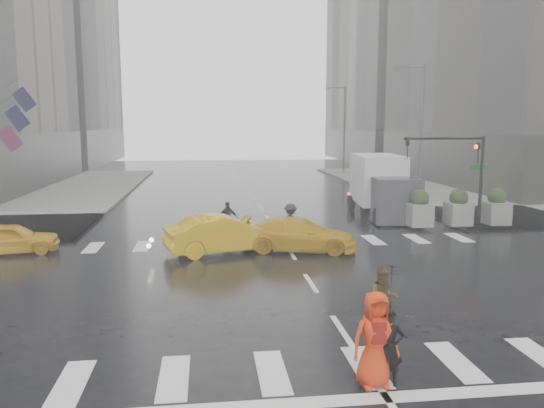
{
  "coord_description": "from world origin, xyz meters",
  "views": [
    {
      "loc": [
        -3.26,
        -16.22,
        5.07
      ],
      "look_at": [
        -1.01,
        2.0,
        2.3
      ],
      "focal_mm": 35.0,
      "sensor_mm": 36.0,
      "label": 1
    }
  ],
  "objects": [
    {
      "name": "ground",
      "position": [
        0.0,
        0.0,
        0.0
      ],
      "size": [
        120.0,
        120.0,
        0.0
      ],
      "primitive_type": "plane",
      "color": "black",
      "rests_on": "ground"
    },
    {
      "name": "sidewalk_ne",
      "position": [
        19.5,
        17.5,
        0.07
      ],
      "size": [
        35.0,
        35.0,
        0.15
      ],
      "primitive_type": "cube",
      "color": "slate",
      "rests_on": "ground"
    },
    {
      "name": "building_ne_far",
      "position": [
        29.0,
        56.0,
        16.27
      ],
      "size": [
        26.05,
        26.05,
        36.0
      ],
      "color": "gray",
      "rests_on": "ground"
    },
    {
      "name": "road_markings",
      "position": [
        0.0,
        0.0,
        0.01
      ],
      "size": [
        18.0,
        48.0,
        0.01
      ],
      "primitive_type": null,
      "color": "silver",
      "rests_on": "ground"
    },
    {
      "name": "traffic_signal_pole",
      "position": [
        9.01,
        8.01,
        3.22
      ],
      "size": [
        4.45,
        0.42,
        4.5
      ],
      "color": "black",
      "rests_on": "ground"
    },
    {
      "name": "street_lamp_near",
      "position": [
        10.87,
        18.0,
        4.95
      ],
      "size": [
        2.15,
        0.22,
        9.0
      ],
      "color": "#59595B",
      "rests_on": "ground"
    },
    {
      "name": "street_lamp_far",
      "position": [
        10.87,
        38.0,
        4.95
      ],
      "size": [
        2.15,
        0.22,
        9.0
      ],
      "color": "#59595B",
      "rests_on": "ground"
    },
    {
      "name": "planter_west",
      "position": [
        7.0,
        8.2,
        0.98
      ],
      "size": [
        1.1,
        1.1,
        1.8
      ],
      "color": "slate",
      "rests_on": "ground"
    },
    {
      "name": "planter_mid",
      "position": [
        9.0,
        8.2,
        0.98
      ],
      "size": [
        1.1,
        1.1,
        1.8
      ],
      "color": "slate",
      "rests_on": "ground"
    },
    {
      "name": "planter_east",
      "position": [
        11.0,
        8.2,
        0.98
      ],
      "size": [
        1.1,
        1.1,
        1.8
      ],
      "color": "slate",
      "rests_on": "ground"
    },
    {
      "name": "flag_cluster",
      "position": [
        -15.08,
        18.5,
        5.64
      ],
      "size": [
        2.87,
        3.06,
        4.69
      ],
      "color": "#59595B",
      "rests_on": "ground"
    },
    {
      "name": "pedestrian_black",
      "position": [
        0.2,
        -6.8,
        1.65
      ],
      "size": [
        1.21,
        1.22,
        2.43
      ],
      "rotation": [
        0.0,
        0.0,
        -0.31
      ],
      "color": "black",
      "rests_on": "ground"
    },
    {
      "name": "pedestrian_brown",
      "position": [
        1.04,
        -4.0,
        0.78
      ],
      "size": [
        0.82,
        0.67,
        1.56
      ],
      "primitive_type": "imported",
      "rotation": [
        0.0,
        0.0,
        -0.1
      ],
      "color": "#4D3A1B",
      "rests_on": "ground"
    },
    {
      "name": "pedestrian_orange",
      "position": [
        -0.08,
        -6.8,
        0.95
      ],
      "size": [
        0.96,
        0.65,
        1.9
      ],
      "rotation": [
        0.0,
        0.0,
        0.05
      ],
      "color": "red",
      "rests_on": "ground"
    },
    {
      "name": "pedestrian_far_a",
      "position": [
        -2.34,
        7.81,
        0.78
      ],
      "size": [
        0.95,
        0.63,
        1.56
      ],
      "primitive_type": "imported",
      "rotation": [
        0.0,
        0.0,
        3.07
      ],
      "color": "black",
      "rests_on": "ground"
    },
    {
      "name": "pedestrian_far_b",
      "position": [
        0.28,
        5.94,
        0.85
      ],
      "size": [
        1.25,
        0.96,
        1.7
      ],
      "primitive_type": "imported",
      "rotation": [
        0.0,
        0.0,
        2.78
      ],
      "color": "black",
      "rests_on": "ground"
    },
    {
      "name": "taxi_front",
      "position": [
        -10.99,
        5.34,
        0.61
      ],
      "size": [
        3.78,
        2.03,
        1.22
      ],
      "primitive_type": "imported",
      "rotation": [
        0.0,
        0.0,
        1.74
      ],
      "color": "#DDA10B",
      "rests_on": "ground"
    },
    {
      "name": "taxi_mid",
      "position": [
        -2.63,
        4.46,
        0.76
      ],
      "size": [
        4.87,
        2.78,
        1.52
      ],
      "primitive_type": "imported",
      "rotation": [
        0.0,
        0.0,
        1.84
      ],
      "color": "#DDA10B",
      "rests_on": "ground"
    },
    {
      "name": "taxi_rear",
      "position": [
        0.36,
        4.44,
        0.67
      ],
      "size": [
        4.4,
        2.74,
        1.34
      ],
      "primitive_type": "imported",
      "rotation": [
        0.0,
        0.0,
        1.35
      ],
      "color": "#DDA10B",
      "rests_on": "ground"
    },
    {
      "name": "box_truck",
      "position": [
        6.29,
        11.73,
        1.8
      ],
      "size": [
        2.38,
        6.34,
        3.37
      ],
      "rotation": [
        0.0,
        0.0,
        -0.1
      ],
      "color": "silver",
      "rests_on": "ground"
    }
  ]
}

